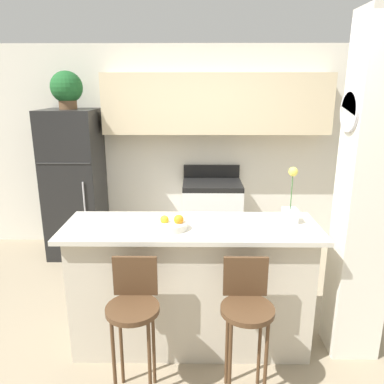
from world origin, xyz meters
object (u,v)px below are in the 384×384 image
Objects in this scene: refrigerator at (75,184)px; stove_range at (212,216)px; fruit_bowl at (172,225)px; potted_plant_on_fridge at (67,89)px; bar_stool_left at (134,309)px; orchid_vase at (290,207)px; bar_stool_right at (247,310)px.

refrigerator is 1.68× the size of stove_range.
fruit_bowl is at bearing -54.62° from refrigerator.
refrigerator is at bearing -63.85° from potted_plant_on_fridge.
stove_range is 2.03m from fruit_bowl.
bar_stool_left is at bearing -116.93° from fruit_bowl.
fruit_bowl is at bearing 63.07° from bar_stool_left.
refrigerator is 4.17× the size of potted_plant_on_fridge.
orchid_vase is at bearing -37.49° from refrigerator.
potted_plant_on_fridge is at bearing 125.38° from fruit_bowl.
stove_range is at bearing 106.64° from orchid_vase.
stove_range is 2.49× the size of potted_plant_on_fridge.
bar_stool_right is 4.12× the size of fruit_bowl.
stove_range is 1.10× the size of bar_stool_right.
potted_plant_on_fridge is at bearing 128.39° from bar_stool_right.
bar_stool_right is 2.26× the size of potted_plant_on_fridge.
stove_range reaches higher than bar_stool_left.
refrigerator is 1.75m from stove_range.
orchid_vase is (1.13, 0.60, 0.52)m from bar_stool_left.
orchid_vase is (2.21, -1.70, -0.86)m from potted_plant_on_fridge.
refrigerator is 2.94m from bar_stool_right.
bar_stool_left is 1.00× the size of bar_stool_right.
bar_stool_right is at bearing -123.42° from orchid_vase.
potted_plant_on_fridge is (-0.00, 0.00, 1.13)m from refrigerator.
bar_stool_right is 2.22× the size of orchid_vase.
bar_stool_right is (0.74, 0.00, 0.00)m from bar_stool_left.
bar_stool_right is at bearing -51.61° from refrigerator.
refrigerator is 1.85× the size of bar_stool_right.
bar_stool_left is (-0.61, -2.35, 0.19)m from stove_range.
potted_plant_on_fridge reaches higher than fruit_bowl.
orchid_vase is (0.39, 0.60, 0.52)m from bar_stool_right.
orchid_vase reaches higher than stove_range.
fruit_bowl is (-0.90, -0.15, -0.09)m from orchid_vase.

